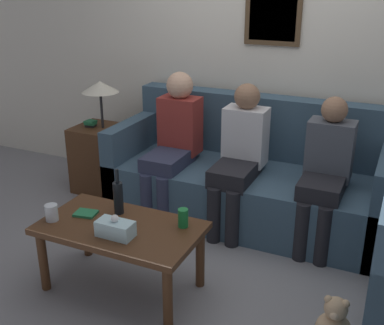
# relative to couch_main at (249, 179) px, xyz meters

# --- Properties ---
(ground_plane) EXTENTS (16.00, 16.00, 0.00)m
(ground_plane) POSITION_rel_couch_main_xyz_m (0.00, -0.56, -0.33)
(ground_plane) COLOR gray
(wall_back) EXTENTS (9.00, 0.08, 2.60)m
(wall_back) POSITION_rel_couch_main_xyz_m (0.00, 0.49, 0.97)
(wall_back) COLOR silver
(wall_back) RESTS_ON ground_plane
(couch_main) EXTENTS (2.29, 0.94, 0.99)m
(couch_main) POSITION_rel_couch_main_xyz_m (0.00, 0.00, 0.00)
(couch_main) COLOR #385166
(couch_main) RESTS_ON ground_plane
(coffee_table) EXTENTS (1.04, 0.59, 0.47)m
(coffee_table) POSITION_rel_couch_main_xyz_m (-0.42, -1.35, 0.07)
(coffee_table) COLOR #4C2D19
(coffee_table) RESTS_ON ground_plane
(side_table_with_lamp) EXTENTS (0.44, 0.44, 1.07)m
(side_table_with_lamp) POSITION_rel_couch_main_xyz_m (-1.47, -0.08, 0.04)
(side_table_with_lamp) COLOR #4C2D19
(side_table_with_lamp) RESTS_ON ground_plane
(wine_bottle) EXTENTS (0.07, 0.07, 0.32)m
(wine_bottle) POSITION_rel_couch_main_xyz_m (-0.52, -1.20, 0.25)
(wine_bottle) COLOR black
(wine_bottle) RESTS_ON coffee_table
(drinking_glass) EXTENTS (0.08, 0.08, 0.11)m
(drinking_glass) POSITION_rel_couch_main_xyz_m (-0.86, -1.47, 0.19)
(drinking_glass) COLOR silver
(drinking_glass) RESTS_ON coffee_table
(book_stack) EXTENTS (0.16, 0.14, 0.02)m
(book_stack) POSITION_rel_couch_main_xyz_m (-0.71, -1.32, 0.14)
(book_stack) COLOR #237547
(book_stack) RESTS_ON coffee_table
(soda_can) EXTENTS (0.07, 0.07, 0.12)m
(soda_can) POSITION_rel_couch_main_xyz_m (-0.05, -1.19, 0.19)
(soda_can) COLOR #197A38
(soda_can) RESTS_ON coffee_table
(tissue_box) EXTENTS (0.23, 0.12, 0.15)m
(tissue_box) POSITION_rel_couch_main_xyz_m (-0.37, -1.47, 0.19)
(tissue_box) COLOR silver
(tissue_box) RESTS_ON coffee_table
(person_left) EXTENTS (0.34, 0.64, 1.21)m
(person_left) POSITION_rel_couch_main_xyz_m (-0.63, -0.17, 0.33)
(person_left) COLOR #2D334C
(person_left) RESTS_ON ground_plane
(person_middle) EXTENTS (0.34, 0.63, 1.17)m
(person_middle) POSITION_rel_couch_main_xyz_m (-0.03, -0.20, 0.31)
(person_middle) COLOR black
(person_middle) RESTS_ON ground_plane
(person_right) EXTENTS (0.34, 0.59, 1.14)m
(person_right) POSITION_rel_couch_main_xyz_m (0.65, -0.21, 0.29)
(person_right) COLOR black
(person_right) RESTS_ON ground_plane
(teddy_bear) EXTENTS (0.20, 0.20, 0.32)m
(teddy_bear) POSITION_rel_couch_main_xyz_m (0.94, -1.32, -0.20)
(teddy_bear) COLOR tan
(teddy_bear) RESTS_ON ground_plane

